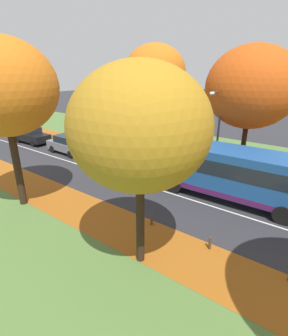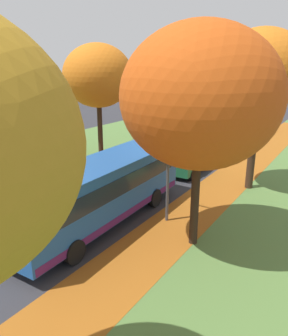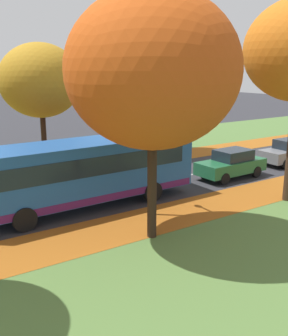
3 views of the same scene
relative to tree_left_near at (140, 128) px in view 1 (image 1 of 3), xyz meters
name	(u,v)px [view 1 (image 1 of 3)]	position (x,y,z in m)	size (l,w,h in m)	color
leaf_litter_left	(100,218)	(1.23, 3.57, -5.37)	(2.80, 60.00, 0.00)	#9E5619
grass_verge_right	(155,142)	(15.03, 9.57, -5.38)	(12.00, 90.00, 0.01)	#517538
leaf_litter_right	(186,167)	(10.43, 3.57, -5.37)	(2.80, 60.00, 0.00)	#9E5619
road_centre_line	(88,168)	(5.83, 9.57, -5.38)	(0.12, 80.00, 0.01)	silver
tree_left_near	(140,128)	(0.00, 0.00, 0.00)	(4.80, 4.80, 7.56)	black
tree_left_mid	(3,88)	(-0.27, 8.20, 0.94)	(5.31, 5.31, 8.74)	black
tree_right_near	(251,88)	(11.76, -0.17, 0.64)	(5.96, 5.96, 8.72)	black
tree_right_mid	(155,73)	(11.88, 7.61, 1.45)	(4.99, 4.99, 9.11)	#382619
bollard_fifth	(210,243)	(2.28, -1.97, -5.09)	(0.12, 0.12, 0.58)	#4C3823
bollard_sixth	(152,219)	(2.31, 1.08, -5.08)	(0.12, 0.12, 0.61)	#4C3823
streetlamp_right	(217,126)	(9.50, 1.03, -1.64)	(1.89, 0.28, 6.00)	#47474C
bus	(229,171)	(7.37, -0.78, -3.68)	(2.84, 10.46, 2.98)	#1E5199
car_green_lead	(116,155)	(7.57, 8.23, -4.57)	(1.87, 4.24, 1.62)	#1E6038
car_grey_following	(68,144)	(7.29, 13.84, -4.57)	(1.85, 4.23, 1.62)	slate
car_black_third_in_line	(31,135)	(7.25, 19.60, -4.57)	(1.88, 4.25, 1.62)	black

